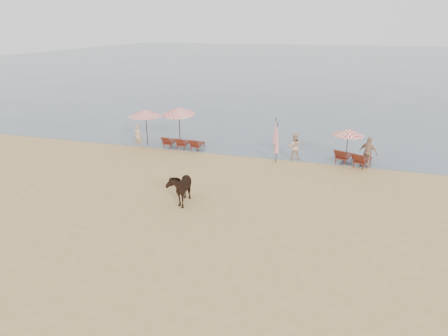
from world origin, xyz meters
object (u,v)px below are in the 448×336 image
object	(u,v)px
lounger_cluster_right	(352,157)
umbrella_open_left_b	(179,111)
beachgoer_right_a	(294,146)
beachgoer_right_b	(368,152)
beachgoer_left	(138,136)
lounger_cluster_left	(183,143)
umbrella_open_left_a	(145,113)
umbrella_open_right	(349,132)
umbrella_closed_left	(275,131)
cow	(180,187)
umbrella_closed_right	(277,138)

from	to	relation	value
lounger_cluster_right	umbrella_open_left_b	world-z (taller)	umbrella_open_left_b
beachgoer_right_a	beachgoer_right_b	distance (m)	4.19
beachgoer_left	lounger_cluster_left	bearing A→B (deg)	-172.74
umbrella_open_left_a	lounger_cluster_left	bearing A→B (deg)	9.47
beachgoer_right_b	umbrella_open_right	bearing A→B (deg)	20.28
umbrella_open_left_a	umbrella_open_left_b	distance (m)	2.19
umbrella_closed_left	beachgoer_left	bearing A→B (deg)	-171.42
beachgoer_left	beachgoer_right_a	bearing A→B (deg)	-179.55
lounger_cluster_right	umbrella_open_left_a	world-z (taller)	umbrella_open_left_a
umbrella_open_left_b	beachgoer_right_a	distance (m)	7.94
umbrella_open_left_b	cow	distance (m)	9.04
beachgoer_right_b	umbrella_closed_left	bearing A→B (deg)	19.16
umbrella_open_right	umbrella_open_left_b	bearing A→B (deg)	-171.72
lounger_cluster_left	umbrella_closed_left	distance (m)	6.08
umbrella_closed_left	beachgoer_right_b	xyz separation A→B (m)	(5.50, -1.30, -0.49)
umbrella_open_left_a	beachgoer_right_b	size ratio (longest dim) A/B	1.38
lounger_cluster_right	umbrella_open_right	size ratio (longest dim) A/B	1.04
umbrella_closed_left	beachgoer_right_b	size ratio (longest dim) A/B	1.25
cow	beachgoer_right_a	world-z (taller)	beachgoer_right_a
umbrella_open_left_a	umbrella_closed_left	bearing A→B (deg)	14.67
cow	umbrella_open_left_a	bearing A→B (deg)	118.83
lounger_cluster_right	beachgoer_left	xyz separation A→B (m)	(-13.63, -0.34, 0.33)
lounger_cluster_right	umbrella_closed_right	xyz separation A→B (m)	(-4.32, -0.88, 1.10)
lounger_cluster_right	umbrella_open_right	distance (m)	1.56
umbrella_open_right	beachgoer_left	distance (m)	13.32
lounger_cluster_right	umbrella_open_right	bearing A→B (deg)	-150.23
lounger_cluster_right	beachgoer_right_b	distance (m)	0.98
lounger_cluster_right	cow	xyz separation A→B (m)	(-7.72, -7.40, 0.35)
lounger_cluster_right	umbrella_open_left_b	bearing A→B (deg)	-161.04
lounger_cluster_left	lounger_cluster_right	distance (m)	10.63
lounger_cluster_right	umbrella_closed_left	bearing A→B (deg)	-168.86
umbrella_closed_left	beachgoer_right_a	distance (m)	1.77
cow	beachgoer_right_a	xyz separation A→B (m)	(4.34, 7.38, 0.03)
cow	beachgoer_left	world-z (taller)	cow
umbrella_open_right	umbrella_closed_right	size ratio (longest dim) A/B	0.87
cow	umbrella_closed_left	bearing A→B (deg)	62.90
umbrella_open_left_a	umbrella_open_right	distance (m)	12.81
umbrella_open_left_a	umbrella_closed_right	size ratio (longest dim) A/B	1.01
cow	beachgoer_right_a	distance (m)	8.56
lounger_cluster_left	umbrella_closed_left	bearing A→B (deg)	10.76
umbrella_open_left_a	cow	world-z (taller)	umbrella_open_left_a
umbrella_open_left_a	beachgoer_right_a	distance (m)	9.90
umbrella_closed_left	umbrella_open_left_b	bearing A→B (deg)	-178.39
cow	umbrella_open_right	bearing A→B (deg)	37.68
umbrella_open_left_b	beachgoer_left	size ratio (longest dim) A/B	1.79
umbrella_open_right	cow	bearing A→B (deg)	-122.08
lounger_cluster_left	lounger_cluster_right	world-z (taller)	lounger_cluster_right
lounger_cluster_right	cow	world-z (taller)	cow
umbrella_closed_left	beachgoer_right_a	bearing A→B (deg)	-37.63
lounger_cluster_left	cow	distance (m)	8.07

